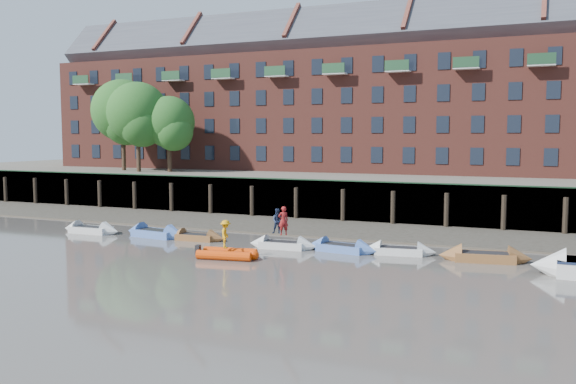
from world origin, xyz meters
The scene contains 18 objects.
ground centered at (0.00, 0.00, 0.00)m, with size 220.00×220.00×0.00m, color #5B5650.
foreshore centered at (0.00, 18.00, 0.00)m, with size 110.00×8.00×0.50m, color #3D382F.
mud_band centered at (0.00, 14.60, 0.00)m, with size 110.00×1.60×0.10m, color #4C4336.
river_wall centered at (0.00, 22.38, 1.59)m, with size 110.00×1.23×3.30m.
bank_terrace centered at (0.00, 36.00, 1.60)m, with size 110.00×28.00×3.20m, color #5E594D.
apartment_terrace centered at (0.00, 36.99, 12.82)m, with size 80.60×15.56×20.98m.
tree_cluster centered at (-25.62, 27.35, 9.00)m, with size 11.76×7.74×9.40m.
rowboat_0 centered at (-16.59, 9.63, 0.23)m, with size 4.59×1.46×1.32m.
rowboat_1 centered at (-11.43, 10.01, 0.25)m, with size 5.06×1.99×1.43m.
rowboat_2 centered at (-8.22, 9.99, 0.21)m, with size 4.08×1.34×1.17m.
rowboat_3 centered at (-1.87, 9.54, 0.22)m, with size 4.36×1.57×1.24m.
rowboat_4 centered at (1.73, 9.95, 0.23)m, with size 4.54×1.86×1.28m.
rowboat_5 centered at (5.03, 10.44, 0.22)m, with size 4.32×1.79×1.22m.
rowboat_6 centered at (9.76, 10.32, 0.25)m, with size 5.04×2.15×1.42m.
rib_tender centered at (-3.40, 5.62, 0.26)m, with size 3.50×2.07×0.59m.
person_rower_a centered at (-1.81, 9.47, 1.71)m, with size 0.64×0.42×1.74m, color maroon.
person_rower_b centered at (-2.30, 9.80, 1.61)m, with size 0.76×0.59×1.55m, color #19233F.
person_rib_crew centered at (-3.67, 5.68, 1.34)m, with size 1.02×0.59×1.58m, color orange.
Camera 1 is at (12.64, -23.86, 6.83)m, focal length 38.00 mm.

